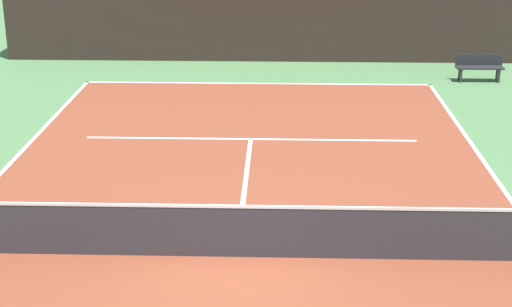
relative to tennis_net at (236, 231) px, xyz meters
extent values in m
plane|color=#477042|center=(0.00, 0.00, -0.51)|extent=(80.00, 80.00, 0.00)
cube|color=brown|center=(0.00, 0.00, -0.50)|extent=(11.00, 24.00, 0.01)
cube|color=white|center=(0.00, 11.95, -0.50)|extent=(11.00, 0.10, 0.00)
cube|color=white|center=(0.00, 6.40, -0.50)|extent=(8.26, 0.10, 0.00)
cube|color=white|center=(0.00, 3.20, -0.50)|extent=(0.10, 6.40, 0.00)
cube|color=#33231E|center=(0.00, 15.25, 0.84)|extent=(18.09, 0.30, 2.69)
cube|color=#9E9E99|center=(0.00, 16.60, 1.13)|extent=(18.09, 2.40, 3.27)
cube|color=#333338|center=(0.00, 0.00, -0.04)|extent=(10.90, 0.02, 0.92)
cube|color=white|center=(0.00, 0.00, 0.45)|extent=(10.90, 0.04, 0.05)
cube|color=#232328|center=(7.09, 12.49, -0.06)|extent=(1.50, 0.40, 0.05)
cube|color=#232328|center=(7.09, 12.67, 0.16)|extent=(1.50, 0.04, 0.36)
cube|color=#2D2D33|center=(6.49, 12.35, -0.30)|extent=(0.06, 0.06, 0.42)
cube|color=#2D2D33|center=(7.69, 12.35, -0.30)|extent=(0.06, 0.06, 0.42)
cube|color=#2D2D33|center=(6.49, 12.63, -0.30)|extent=(0.06, 0.06, 0.42)
cube|color=#2D2D33|center=(7.69, 12.63, -0.30)|extent=(0.06, 0.06, 0.42)
camera|label=1|loc=(0.74, -12.12, 5.73)|focal=54.80mm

